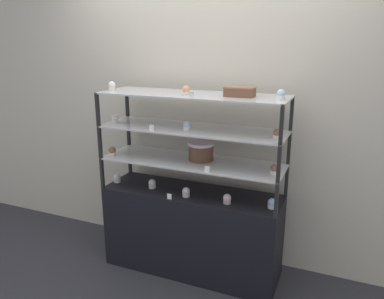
# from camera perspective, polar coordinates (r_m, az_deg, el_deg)

# --- Properties ---
(ground_plane) EXTENTS (20.00, 20.00, 0.00)m
(ground_plane) POSITION_cam_1_polar(r_m,az_deg,el_deg) (3.31, 0.00, -17.58)
(ground_plane) COLOR #2D2D33
(back_wall) EXTENTS (8.00, 0.05, 2.60)m
(back_wall) POSITION_cam_1_polar(r_m,az_deg,el_deg) (3.14, 2.60, 6.24)
(back_wall) COLOR beige
(back_wall) RESTS_ON ground_plane
(display_base) EXTENTS (1.42, 0.44, 0.69)m
(display_base) POSITION_cam_1_polar(r_m,az_deg,el_deg) (3.13, 0.00, -12.31)
(display_base) COLOR black
(display_base) RESTS_ON ground_plane
(display_riser_lower) EXTENTS (1.42, 0.44, 0.26)m
(display_riser_lower) POSITION_cam_1_polar(r_m,az_deg,el_deg) (2.90, 0.00, -2.00)
(display_riser_lower) COLOR black
(display_riser_lower) RESTS_ON display_base
(display_riser_middle) EXTENTS (1.42, 0.44, 0.26)m
(display_riser_middle) POSITION_cam_1_polar(r_m,az_deg,el_deg) (2.83, 0.00, 2.98)
(display_riser_middle) COLOR black
(display_riser_middle) RESTS_ON display_riser_lower
(display_riser_upper) EXTENTS (1.42, 0.44, 0.26)m
(display_riser_upper) POSITION_cam_1_polar(r_m,az_deg,el_deg) (2.78, 0.00, 8.17)
(display_riser_upper) COLOR black
(display_riser_upper) RESTS_ON display_riser_middle
(layer_cake_centerpiece) EXTENTS (0.20, 0.20, 0.14)m
(layer_cake_centerpiece) POSITION_cam_1_polar(r_m,az_deg,el_deg) (2.90, 1.38, -0.23)
(layer_cake_centerpiece) COLOR brown
(layer_cake_centerpiece) RESTS_ON display_riser_lower
(sheet_cake_frosted) EXTENTS (0.21, 0.13, 0.07)m
(sheet_cake_frosted) POSITION_cam_1_polar(r_m,az_deg,el_deg) (2.66, 7.30, 8.75)
(sheet_cake_frosted) COLOR brown
(sheet_cake_frosted) RESTS_ON display_riser_upper
(cupcake_0) EXTENTS (0.06, 0.06, 0.07)m
(cupcake_0) POSITION_cam_1_polar(r_m,az_deg,el_deg) (3.23, -11.32, -4.32)
(cupcake_0) COLOR white
(cupcake_0) RESTS_ON display_base
(cupcake_1) EXTENTS (0.06, 0.06, 0.07)m
(cupcake_1) POSITION_cam_1_polar(r_m,az_deg,el_deg) (3.06, -6.09, -5.22)
(cupcake_1) COLOR beige
(cupcake_1) RESTS_ON display_base
(cupcake_2) EXTENTS (0.06, 0.06, 0.07)m
(cupcake_2) POSITION_cam_1_polar(r_m,az_deg,el_deg) (2.88, -0.91, -6.52)
(cupcake_2) COLOR beige
(cupcake_2) RESTS_ON display_base
(cupcake_3) EXTENTS (0.06, 0.06, 0.07)m
(cupcake_3) POSITION_cam_1_polar(r_m,az_deg,el_deg) (2.78, 5.37, -7.51)
(cupcake_3) COLOR #CCB28C
(cupcake_3) RESTS_ON display_base
(cupcake_4) EXTENTS (0.06, 0.06, 0.07)m
(cupcake_4) POSITION_cam_1_polar(r_m,az_deg,el_deg) (2.75, 12.07, -8.05)
(cupcake_4) COLOR white
(cupcake_4) RESTS_ON display_base
(price_tag_0) EXTENTS (0.04, 0.00, 0.04)m
(price_tag_0) POSITION_cam_1_polar(r_m,az_deg,el_deg) (2.85, -3.47, -7.16)
(price_tag_0) COLOR white
(price_tag_0) RESTS_ON display_base
(cupcake_5) EXTENTS (0.06, 0.06, 0.07)m
(cupcake_5) POSITION_cam_1_polar(r_m,az_deg,el_deg) (3.10, -12.06, -0.25)
(cupcake_5) COLOR white
(cupcake_5) RESTS_ON display_riser_lower
(cupcake_6) EXTENTS (0.06, 0.06, 0.07)m
(cupcake_6) POSITION_cam_1_polar(r_m,az_deg,el_deg) (2.67, 12.43, -2.95)
(cupcake_6) COLOR white
(cupcake_6) RESTS_ON display_riser_lower
(price_tag_1) EXTENTS (0.04, 0.00, 0.04)m
(price_tag_1) POSITION_cam_1_polar(r_m,az_deg,el_deg) (2.64, 2.30, -3.02)
(price_tag_1) COLOR white
(price_tag_1) RESTS_ON display_riser_lower
(cupcake_7) EXTENTS (0.05, 0.05, 0.07)m
(cupcake_7) POSITION_cam_1_polar(r_m,az_deg,el_deg) (3.08, -11.66, 4.63)
(cupcake_7) COLOR white
(cupcake_7) RESTS_ON display_riser_middle
(cupcake_8) EXTENTS (0.05, 0.05, 0.07)m
(cupcake_8) POSITION_cam_1_polar(r_m,az_deg,el_deg) (2.76, -0.80, 3.63)
(cupcake_8) COLOR white
(cupcake_8) RESTS_ON display_riser_middle
(cupcake_9) EXTENTS (0.05, 0.05, 0.07)m
(cupcake_9) POSITION_cam_1_polar(r_m,az_deg,el_deg) (2.58, 12.81, 2.32)
(cupcake_9) COLOR white
(cupcake_9) RESTS_ON display_riser_middle
(price_tag_2) EXTENTS (0.04, 0.00, 0.04)m
(price_tag_2) POSITION_cam_1_polar(r_m,az_deg,el_deg) (2.74, -6.17, 3.27)
(price_tag_2) COLOR white
(price_tag_2) RESTS_ON display_riser_middle
(cupcake_10) EXTENTS (0.06, 0.06, 0.07)m
(cupcake_10) POSITION_cam_1_polar(r_m,az_deg,el_deg) (3.04, -12.10, 9.44)
(cupcake_10) COLOR beige
(cupcake_10) RESTS_ON display_riser_upper
(cupcake_11) EXTENTS (0.06, 0.06, 0.07)m
(cupcake_11) POSITION_cam_1_polar(r_m,az_deg,el_deg) (2.69, -0.92, 8.95)
(cupcake_11) COLOR beige
(cupcake_11) RESTS_ON display_riser_upper
(cupcake_12) EXTENTS (0.06, 0.06, 0.07)m
(cupcake_12) POSITION_cam_1_polar(r_m,az_deg,el_deg) (2.55, 13.40, 8.12)
(cupcake_12) COLOR white
(cupcake_12) RESTS_ON display_riser_upper
(price_tag_3) EXTENTS (0.04, 0.00, 0.04)m
(price_tag_3) POSITION_cam_1_polar(r_m,az_deg,el_deg) (2.56, -0.05, 8.31)
(price_tag_3) COLOR white
(price_tag_3) RESTS_ON display_riser_upper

